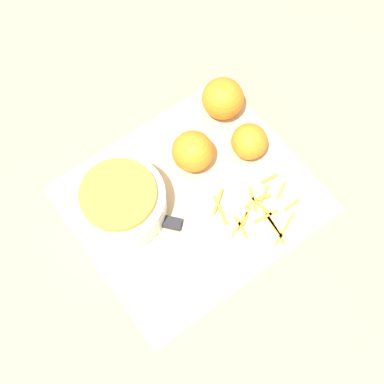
{
  "coord_description": "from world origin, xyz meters",
  "views": [
    {
      "loc": [
        -0.23,
        -0.31,
        0.93
      ],
      "look_at": [
        0.0,
        0.0,
        0.04
      ],
      "focal_mm": 50.0,
      "sensor_mm": 36.0,
      "label": 1
    }
  ],
  "objects": [
    {
      "name": "ground_plane",
      "position": [
        0.0,
        0.0,
        0.0
      ],
      "size": [
        4.0,
        4.0,
        0.0
      ],
      "primitive_type": "plane",
      "color": "tan"
    },
    {
      "name": "cutting_board",
      "position": [
        0.0,
        0.0,
        0.0
      ],
      "size": [
        0.43,
        0.38,
        0.01
      ],
      "color": "#CCB284",
      "rests_on": "ground_plane"
    },
    {
      "name": "bowl_speckled",
      "position": [
        -0.12,
        0.06,
        0.04
      ],
      "size": [
        0.17,
        0.17,
        0.08
      ],
      "color": "silver",
      "rests_on": "cutting_board"
    },
    {
      "name": "knife",
      "position": [
        -0.07,
        -0.01,
        0.01
      ],
      "size": [
        0.18,
        0.2,
        0.02
      ],
      "rotation": [
        0.0,
        0.0,
        -0.87
      ],
      "color": "#232328",
      "rests_on": "cutting_board"
    },
    {
      "name": "orange_left",
      "position": [
        0.05,
        0.06,
        0.05
      ],
      "size": [
        0.08,
        0.08,
        0.08
      ],
      "color": "orange",
      "rests_on": "cutting_board"
    },
    {
      "name": "orange_right",
      "position": [
        0.16,
        0.12,
        0.05
      ],
      "size": [
        0.08,
        0.08,
        0.08
      ],
      "color": "orange",
      "rests_on": "cutting_board"
    },
    {
      "name": "orange_back",
      "position": [
        0.15,
        0.02,
        0.04
      ],
      "size": [
        0.07,
        0.07,
        0.07
      ],
      "color": "orange",
      "rests_on": "cutting_board"
    },
    {
      "name": "peel_pile",
      "position": [
        0.08,
        -0.1,
        0.01
      ],
      "size": [
        0.15,
        0.15,
        0.01
      ],
      "color": "orange",
      "rests_on": "cutting_board"
    }
  ]
}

